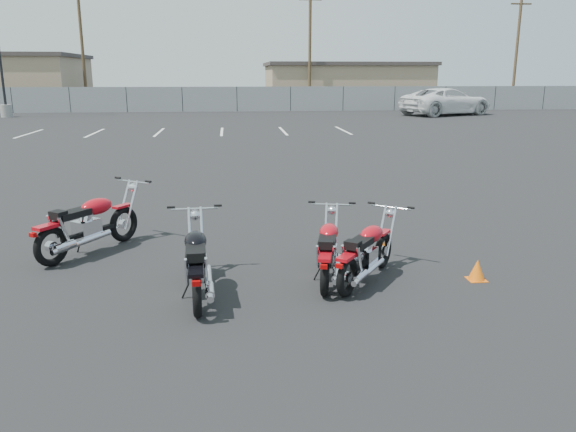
{
  "coord_description": "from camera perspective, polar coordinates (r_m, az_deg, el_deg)",
  "views": [
    {
      "loc": [
        -0.66,
        -7.59,
        2.75
      ],
      "look_at": [
        0.2,
        0.6,
        0.65
      ],
      "focal_mm": 35.0,
      "sensor_mm": 36.0,
      "label": 1
    }
  ],
  "objects": [
    {
      "name": "utility_pole_b",
      "position": [
        48.96,
        -20.16,
        15.72
      ],
      "size": [
        1.8,
        0.24,
        9.0
      ],
      "color": "#44321F",
      "rests_on": "ground"
    },
    {
      "name": "utility_pole_c",
      "position": [
        47.1,
        2.23,
        16.63
      ],
      "size": [
        1.8,
        0.24,
        9.0
      ],
      "color": "#44321F",
      "rests_on": "ground"
    },
    {
      "name": "parking_line_stripes",
      "position": [
        27.79,
        -9.87,
        8.41
      ],
      "size": [
        15.12,
        4.0,
        0.01
      ],
      "color": "silver",
      "rests_on": "ground"
    },
    {
      "name": "chainlink_fence",
      "position": [
        42.64,
        -5.21,
        11.75
      ],
      "size": [
        80.06,
        0.06,
        1.8
      ],
      "color": "slate",
      "rests_on": "ground"
    },
    {
      "name": "ground",
      "position": [
        8.1,
        -0.97,
        -5.54
      ],
      "size": [
        120.0,
        120.0,
        0.0
      ],
      "primitive_type": "plane",
      "color": "black",
      "rests_on": "ground"
    },
    {
      "name": "utility_pole_d",
      "position": [
        53.64,
        22.22,
        15.35
      ],
      "size": [
        1.8,
        0.24,
        9.0
      ],
      "color": "#44321F",
      "rests_on": "ground"
    },
    {
      "name": "motorcycle_rear_red",
      "position": [
        7.67,
        4.14,
        -3.51
      ],
      "size": [
        0.81,
        1.82,
        0.9
      ],
      "color": "black",
      "rests_on": "ground"
    },
    {
      "name": "motorcycle_third_red",
      "position": [
        7.64,
        8.03,
        -3.69
      ],
      "size": [
        1.37,
        1.68,
        0.9
      ],
      "color": "black",
      "rests_on": "ground"
    },
    {
      "name": "motorcycle_second_black",
      "position": [
        7.18,
        -9.23,
        -4.67
      ],
      "size": [
        0.76,
        1.97,
        0.96
      ],
      "color": "black",
      "rests_on": "ground"
    },
    {
      "name": "training_cone_near",
      "position": [
        9.05,
        9.43,
        -2.7
      ],
      "size": [
        0.23,
        0.23,
        0.27
      ],
      "color": "orange",
      "rests_on": "ground"
    },
    {
      "name": "training_cone_far",
      "position": [
        8.12,
        18.66,
        -5.21
      ],
      "size": [
        0.24,
        0.24,
        0.29
      ],
      "color": "orange",
      "rests_on": "ground"
    },
    {
      "name": "white_van",
      "position": [
        40.17,
        15.83,
        11.86
      ],
      "size": [
        5.62,
        8.03,
        2.83
      ],
      "primitive_type": "imported",
      "rotation": [
        0.0,
        0.0,
        1.97
      ],
      "color": "white",
      "rests_on": "ground"
    },
    {
      "name": "motorcycle_front_red",
      "position": [
        9.27,
        -19.55,
        -0.79
      ],
      "size": [
        1.55,
        1.93,
        1.03
      ],
      "color": "black",
      "rests_on": "ground"
    },
    {
      "name": "tan_building_east",
      "position": [
        52.69,
        5.84,
        13.25
      ],
      "size": [
        14.4,
        9.4,
        3.7
      ],
      "color": "#978061",
      "rests_on": "ground"
    },
    {
      "name": "light_pole_west",
      "position": [
        40.99,
        -27.11,
        13.14
      ],
      "size": [
        0.8,
        0.7,
        11.27
      ],
      "color": "gray",
      "rests_on": "ground"
    }
  ]
}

